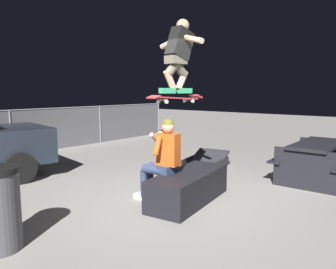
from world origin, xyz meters
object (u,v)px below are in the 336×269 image
object	(u,v)px
ledge_box_main	(189,187)
skateboard	(176,98)
skater_airborne	(179,53)
kicker_ramp	(205,164)
picnic_table_back	(317,155)
person_sitting_on_ledge	(162,156)

from	to	relation	value
ledge_box_main	skateboard	distance (m)	1.41
skater_airborne	kicker_ramp	distance (m)	3.22
skateboard	kicker_ramp	xyz separation A→B (m)	(2.20, 0.86, -1.56)
skateboard	picnic_table_back	size ratio (longest dim) A/B	0.60
ledge_box_main	skater_airborne	distance (m)	2.08
skater_airborne	picnic_table_back	xyz separation A→B (m)	(2.58, -1.40, -1.81)
kicker_ramp	skateboard	bearing A→B (deg)	-158.60
ledge_box_main	person_sitting_on_ledge	world-z (taller)	person_sitting_on_ledge
kicker_ramp	picnic_table_back	xyz separation A→B (m)	(0.44, -2.28, 0.43)
picnic_table_back	skateboard	bearing A→B (deg)	151.86
ledge_box_main	skateboard	xyz separation A→B (m)	(-0.08, 0.20, 1.39)
ledge_box_main	picnic_table_back	size ratio (longest dim) A/B	0.97
person_sitting_on_ledge	picnic_table_back	distance (m)	3.22
person_sitting_on_ledge	kicker_ramp	distance (m)	2.57
skateboard	ledge_box_main	bearing A→B (deg)	-69.29
skater_airborne	picnic_table_back	world-z (taller)	skater_airborne
person_sitting_on_ledge	skateboard	distance (m)	0.93
ledge_box_main	skateboard	world-z (taller)	skateboard
skateboard	skater_airborne	distance (m)	0.69
ledge_box_main	skater_airborne	size ratio (longest dim) A/B	1.48
skateboard	picnic_table_back	world-z (taller)	skateboard
person_sitting_on_ledge	skater_airborne	xyz separation A→B (m)	(0.23, -0.14, 1.59)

